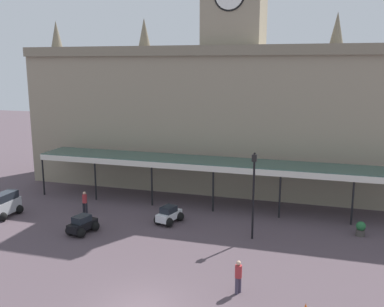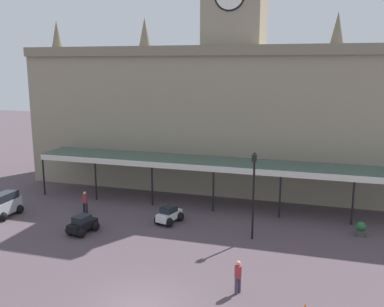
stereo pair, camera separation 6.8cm
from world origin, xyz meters
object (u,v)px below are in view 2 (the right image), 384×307
at_px(car_white_sedan, 169,216).
at_px(victorian_lamppost, 254,187).
at_px(car_silver_van, 6,206).
at_px(pedestrian_beside_cars, 238,276).
at_px(planter_near_kerb, 361,229).
at_px(car_black_sedan, 83,225).
at_px(pedestrian_crossing_forecourt, 85,201).

bearing_deg(car_white_sedan, victorian_lamppost, -11.09).
height_order(car_silver_van, pedestrian_beside_cars, car_silver_van).
bearing_deg(planter_near_kerb, pedestrian_beside_cars, -124.09).
bearing_deg(victorian_lamppost, car_silver_van, -176.77).
xyz_separation_m(car_black_sedan, car_silver_van, (-6.97, 1.19, 0.30)).
height_order(car_silver_van, pedestrian_crossing_forecourt, car_silver_van).
height_order(car_black_sedan, pedestrian_beside_cars, pedestrian_beside_cars).
height_order(pedestrian_beside_cars, victorian_lamppost, victorian_lamppost).
relative_size(pedestrian_beside_cars, pedestrian_crossing_forecourt, 1.00).
relative_size(pedestrian_beside_cars, victorian_lamppost, 0.30).
bearing_deg(car_silver_van, pedestrian_crossing_forecourt, 23.10).
relative_size(car_silver_van, pedestrian_beside_cars, 1.45).
distance_m(victorian_lamppost, planter_near_kerb, 7.62).
bearing_deg(pedestrian_crossing_forecourt, car_black_sedan, -62.28).
bearing_deg(car_silver_van, car_black_sedan, -9.72).
height_order(car_white_sedan, planter_near_kerb, car_white_sedan).
relative_size(car_white_sedan, car_black_sedan, 1.01).
bearing_deg(car_black_sedan, car_silver_van, 170.28).
distance_m(car_silver_van, pedestrian_crossing_forecourt, 5.63).
bearing_deg(car_white_sedan, car_silver_van, -169.52).
relative_size(car_silver_van, planter_near_kerb, 2.52).
xyz_separation_m(car_silver_van, planter_near_kerb, (24.35, 3.43, -0.32)).
bearing_deg(pedestrian_beside_cars, car_silver_van, 162.25).
bearing_deg(car_black_sedan, car_white_sedan, 35.13).
height_order(pedestrian_crossing_forecourt, planter_near_kerb, pedestrian_crossing_forecourt).
relative_size(car_white_sedan, car_silver_van, 0.91).
bearing_deg(car_white_sedan, pedestrian_beside_cars, -51.48).
relative_size(car_silver_van, victorian_lamppost, 0.43).
distance_m(car_black_sedan, pedestrian_beside_cars, 12.06).
bearing_deg(pedestrian_beside_cars, victorian_lamppost, 93.00).
bearing_deg(planter_near_kerb, victorian_lamppost, -159.78).
distance_m(pedestrian_beside_cars, planter_near_kerb, 11.15).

